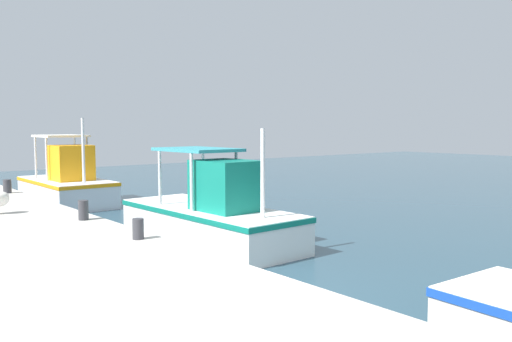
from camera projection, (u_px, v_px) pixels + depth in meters
fishing_boat_nearest at (67, 185)px, 19.67m from camera, size 4.74×2.21×3.21m
fishing_boat_second at (211, 216)px, 13.17m from camera, size 5.48×2.10×2.88m
mooring_bollard_nearest at (7, 186)px, 16.83m from camera, size 0.25×0.25×0.44m
mooring_bollard_second at (83, 210)px, 11.99m from camera, size 0.23×0.23×0.45m
mooring_bollard_third at (138, 229)px, 9.94m from camera, size 0.21×0.21×0.39m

